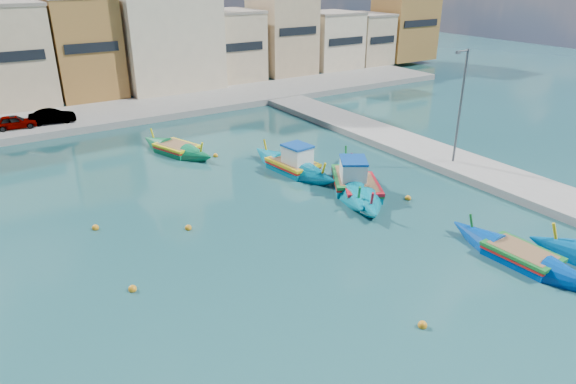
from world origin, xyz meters
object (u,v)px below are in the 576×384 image
object	(u,v)px
quay_street_lamp	(460,106)
luzzu_blue_cabin	(293,166)
church_block	(161,11)
luzzu_cyan_mid	(360,189)
luzzu_green	(177,150)
luzzu_turquoise_cabin	(351,181)
luzzu_blue_south	(521,257)

from	to	relation	value
quay_street_lamp	luzzu_blue_cabin	bearing A→B (deg)	150.09
church_block	quay_street_lamp	size ratio (longest dim) A/B	2.39
quay_street_lamp	luzzu_cyan_mid	size ratio (longest dim) A/B	0.92
luzzu_blue_cabin	luzzu_green	size ratio (longest dim) A/B	1.10
luzzu_turquoise_cabin	luzzu_blue_cabin	bearing A→B (deg)	110.35
church_block	luzzu_cyan_mid	size ratio (longest dim) A/B	2.19
church_block	luzzu_cyan_mid	xyz separation A→B (m)	(-0.70, -33.92, -8.13)
luzzu_cyan_mid	luzzu_blue_south	size ratio (longest dim) A/B	1.07
luzzu_turquoise_cabin	luzzu_blue_south	distance (m)	11.36
church_block	luzzu_blue_south	distance (m)	44.86
luzzu_blue_cabin	luzzu_cyan_mid	xyz separation A→B (m)	(1.34, -5.38, -0.09)
church_block	luzzu_blue_south	world-z (taller)	church_block
luzzu_blue_cabin	luzzu_cyan_mid	bearing A→B (deg)	-75.98
quay_street_lamp	luzzu_blue_south	xyz separation A→B (m)	(-7.02, -10.11, -4.09)
luzzu_turquoise_cabin	luzzu_blue_south	size ratio (longest dim) A/B	1.15
church_block	luzzu_turquoise_cabin	world-z (taller)	church_block
luzzu_turquoise_cabin	luzzu_green	size ratio (longest dim) A/B	1.18
luzzu_green	church_block	bearing A→B (deg)	70.76
luzzu_blue_south	quay_street_lamp	bearing A→B (deg)	55.23
quay_street_lamp	luzzu_green	xyz separation A→B (m)	(-14.69, 13.25, -4.08)
church_block	luzzu_turquoise_cabin	size ratio (longest dim) A/B	2.06
church_block	luzzu_green	distance (m)	23.44
church_block	luzzu_blue_cabin	size ratio (longest dim) A/B	2.20
church_block	luzzu_cyan_mid	world-z (taller)	church_block
quay_street_lamp	luzzu_green	size ratio (longest dim) A/B	1.02
luzzu_blue_cabin	luzzu_blue_south	size ratio (longest dim) A/B	1.07
church_block	luzzu_turquoise_cabin	xyz separation A→B (m)	(-0.47, -32.79, -8.03)
quay_street_lamp	luzzu_cyan_mid	bearing A→B (deg)	179.44
luzzu_green	quay_street_lamp	bearing A→B (deg)	-42.04
quay_street_lamp	luzzu_green	distance (m)	20.19
quay_street_lamp	luzzu_cyan_mid	xyz separation A→B (m)	(-8.14, 0.08, -4.06)
quay_street_lamp	luzzu_green	bearing A→B (deg)	137.96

